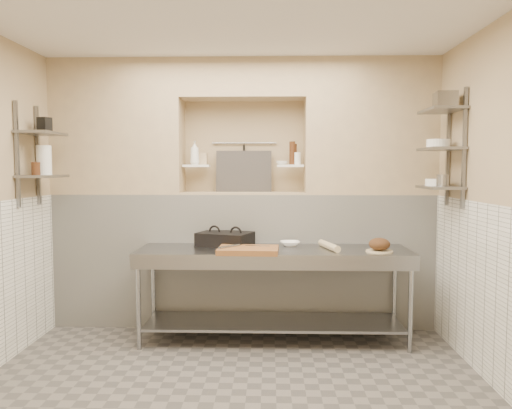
{
  "coord_description": "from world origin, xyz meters",
  "views": [
    {
      "loc": [
        0.28,
        -3.56,
        1.68
      ],
      "look_at": [
        0.16,
        0.9,
        1.35
      ],
      "focal_mm": 35.0,
      "sensor_mm": 36.0,
      "label": 1
    }
  ],
  "objects_px": {
    "rolling_pin": "(329,246)",
    "jug_left": "(44,160)",
    "cutting_board": "(248,250)",
    "prep_table": "(273,276)",
    "mixing_bowl": "(290,244)",
    "bowl_alcove": "(282,163)",
    "bread_loaf": "(379,244)",
    "panini_press": "(225,239)",
    "bottle_soap": "(195,153)"
  },
  "relations": [
    {
      "from": "rolling_pin",
      "to": "jug_left",
      "type": "bearing_deg",
      "value": -177.7
    },
    {
      "from": "cutting_board",
      "to": "rolling_pin",
      "type": "xyz_separation_m",
      "value": [
        0.76,
        0.22,
        0.01
      ]
    },
    {
      "from": "prep_table",
      "to": "mixing_bowl",
      "type": "xyz_separation_m",
      "value": [
        0.17,
        0.19,
        0.28
      ]
    },
    {
      "from": "bowl_alcove",
      "to": "jug_left",
      "type": "bearing_deg",
      "value": -163.84
    },
    {
      "from": "cutting_board",
      "to": "bread_loaf",
      "type": "xyz_separation_m",
      "value": [
        1.21,
        0.08,
        0.05
      ]
    },
    {
      "from": "panini_press",
      "to": "bottle_soap",
      "type": "xyz_separation_m",
      "value": [
        -0.35,
        0.34,
        0.87
      ]
    },
    {
      "from": "bread_loaf",
      "to": "bottle_soap",
      "type": "distance_m",
      "value": 2.12
    },
    {
      "from": "cutting_board",
      "to": "rolling_pin",
      "type": "bearing_deg",
      "value": 16.1
    },
    {
      "from": "rolling_pin",
      "to": "bread_loaf",
      "type": "xyz_separation_m",
      "value": [
        0.45,
        -0.14,
        0.04
      ]
    },
    {
      "from": "panini_press",
      "to": "bottle_soap",
      "type": "relative_size",
      "value": 2.38
    },
    {
      "from": "mixing_bowl",
      "to": "bottle_soap",
      "type": "distance_m",
      "value": 1.4
    },
    {
      "from": "rolling_pin",
      "to": "bottle_soap",
      "type": "relative_size",
      "value": 1.71
    },
    {
      "from": "panini_press",
      "to": "mixing_bowl",
      "type": "bearing_deg",
      "value": 21.15
    },
    {
      "from": "bowl_alcove",
      "to": "jug_left",
      "type": "distance_m",
      "value": 2.34
    },
    {
      "from": "bowl_alcove",
      "to": "bread_loaf",
      "type": "bearing_deg",
      "value": -37.55
    },
    {
      "from": "cutting_board",
      "to": "bowl_alcove",
      "type": "distance_m",
      "value": 1.16
    },
    {
      "from": "prep_table",
      "to": "bottle_soap",
      "type": "bearing_deg",
      "value": 147.31
    },
    {
      "from": "prep_table",
      "to": "cutting_board",
      "type": "xyz_separation_m",
      "value": [
        -0.23,
        -0.21,
        0.28
      ]
    },
    {
      "from": "prep_table",
      "to": "bread_loaf",
      "type": "xyz_separation_m",
      "value": [
        0.98,
        -0.13,
        0.33
      ]
    },
    {
      "from": "rolling_pin",
      "to": "bowl_alcove",
      "type": "height_order",
      "value": "bowl_alcove"
    },
    {
      "from": "bowl_alcove",
      "to": "panini_press",
      "type": "bearing_deg",
      "value": -147.69
    },
    {
      "from": "prep_table",
      "to": "jug_left",
      "type": "distance_m",
      "value": 2.43
    },
    {
      "from": "bread_loaf",
      "to": "jug_left",
      "type": "xyz_separation_m",
      "value": [
        -3.14,
        0.03,
        0.78
      ]
    },
    {
      "from": "panini_press",
      "to": "rolling_pin",
      "type": "xyz_separation_m",
      "value": [
        1.01,
        -0.18,
        -0.04
      ]
    },
    {
      "from": "bottle_soap",
      "to": "rolling_pin",
      "type": "bearing_deg",
      "value": -21.09
    },
    {
      "from": "prep_table",
      "to": "jug_left",
      "type": "relative_size",
      "value": 9.45
    },
    {
      "from": "mixing_bowl",
      "to": "bread_loaf",
      "type": "relative_size",
      "value": 1.02
    },
    {
      "from": "bowl_alcove",
      "to": "jug_left",
      "type": "xyz_separation_m",
      "value": [
        -2.25,
        -0.65,
        0.02
      ]
    },
    {
      "from": "rolling_pin",
      "to": "bread_loaf",
      "type": "relative_size",
      "value": 2.2
    },
    {
      "from": "cutting_board",
      "to": "jug_left",
      "type": "bearing_deg",
      "value": 176.66
    },
    {
      "from": "panini_press",
      "to": "bread_loaf",
      "type": "relative_size",
      "value": 3.06
    },
    {
      "from": "panini_press",
      "to": "jug_left",
      "type": "relative_size",
      "value": 2.17
    },
    {
      "from": "cutting_board",
      "to": "mixing_bowl",
      "type": "height_order",
      "value": "same"
    },
    {
      "from": "mixing_bowl",
      "to": "rolling_pin",
      "type": "relative_size",
      "value": 0.47
    },
    {
      "from": "panini_press",
      "to": "bottle_soap",
      "type": "bearing_deg",
      "value": 156.44
    },
    {
      "from": "panini_press",
      "to": "rolling_pin",
      "type": "height_order",
      "value": "panini_press"
    },
    {
      "from": "cutting_board",
      "to": "jug_left",
      "type": "xyz_separation_m",
      "value": [
        -1.93,
        0.11,
        0.83
      ]
    },
    {
      "from": "prep_table",
      "to": "jug_left",
      "type": "xyz_separation_m",
      "value": [
        -2.16,
        -0.1,
        1.11
      ]
    },
    {
      "from": "bread_loaf",
      "to": "bottle_soap",
      "type": "xyz_separation_m",
      "value": [
        -1.81,
        0.67,
        0.86
      ]
    },
    {
      "from": "mixing_bowl",
      "to": "bowl_alcove",
      "type": "distance_m",
      "value": 0.89
    },
    {
      "from": "bread_loaf",
      "to": "bowl_alcove",
      "type": "bearing_deg",
      "value": 142.45
    },
    {
      "from": "cutting_board",
      "to": "bottle_soap",
      "type": "xyz_separation_m",
      "value": [
        -0.6,
        0.75,
        0.91
      ]
    },
    {
      "from": "rolling_pin",
      "to": "panini_press",
      "type": "bearing_deg",
      "value": 169.82
    },
    {
      "from": "mixing_bowl",
      "to": "bread_loaf",
      "type": "height_order",
      "value": "bread_loaf"
    },
    {
      "from": "jug_left",
      "to": "bowl_alcove",
      "type": "bearing_deg",
      "value": 16.16
    },
    {
      "from": "mixing_bowl",
      "to": "bowl_alcove",
      "type": "xyz_separation_m",
      "value": [
        -0.08,
        0.36,
        0.81
      ]
    },
    {
      "from": "bowl_alcove",
      "to": "jug_left",
      "type": "height_order",
      "value": "jug_left"
    },
    {
      "from": "bottle_soap",
      "to": "bowl_alcove",
      "type": "xyz_separation_m",
      "value": [
        0.92,
        0.02,
        -0.11
      ]
    },
    {
      "from": "mixing_bowl",
      "to": "bread_loaf",
      "type": "xyz_separation_m",
      "value": [
        0.81,
        -0.33,
        0.05
      ]
    },
    {
      "from": "rolling_pin",
      "to": "jug_left",
      "type": "xyz_separation_m",
      "value": [
        -2.69,
        -0.11,
        0.82
      ]
    }
  ]
}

